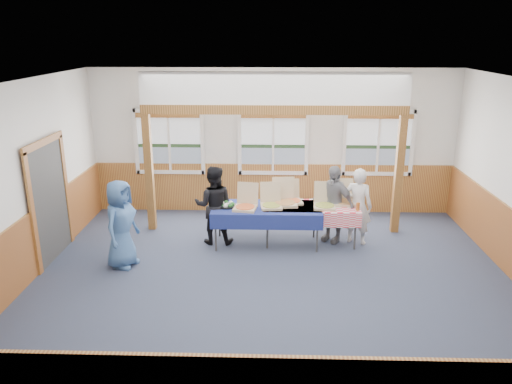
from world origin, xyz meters
TOP-DOWN VIEW (x-y plane):
  - floor at (0.00, 0.00)m, footprint 8.00×8.00m
  - ceiling at (0.00, 0.00)m, footprint 8.00×8.00m
  - wall_back at (0.00, 3.50)m, footprint 8.00×0.00m
  - wall_front at (0.00, -3.50)m, footprint 8.00×0.00m
  - wall_left at (-4.00, 0.00)m, footprint 0.00×8.00m
  - wainscot_back at (0.00, 3.48)m, footprint 7.98×0.05m
  - wainscot_left at (-3.98, 0.00)m, footprint 0.05×6.98m
  - cased_opening at (-3.96, 0.90)m, footprint 0.06×1.30m
  - window_left at (-2.30, 3.46)m, footprint 1.56×0.10m
  - window_mid at (0.00, 3.46)m, footprint 1.56×0.10m
  - window_right at (2.30, 3.46)m, footprint 1.56×0.10m
  - post_left at (-2.50, 2.30)m, footprint 0.15×0.15m
  - post_right at (2.50, 2.30)m, footprint 0.15×0.15m
  - cross_beam at (0.00, 2.30)m, footprint 5.15×0.18m
  - table_left at (-0.12, 1.57)m, footprint 2.23×1.47m
  - table_right at (0.72, 1.67)m, footprint 1.86×0.89m
  - pizza_box_a at (-0.51, 1.46)m, footprint 0.48×0.56m
  - pizza_box_b at (0.23, 1.73)m, footprint 0.49×0.57m
  - pizza_box_c at (-0.03, 1.58)m, footprint 0.43×0.51m
  - pizza_box_d at (0.36, 1.86)m, footprint 0.45×0.51m
  - pizza_box_e at (0.98, 1.60)m, footprint 0.43×0.52m
  - pizza_box_f at (1.37, 1.82)m, footprint 0.41×0.50m
  - veggie_tray at (-0.87, 1.57)m, footprint 0.38×0.38m
  - drink_glass at (1.57, 1.42)m, footprint 0.07×0.07m
  - woman_white at (1.62, 1.69)m, footprint 0.64×0.55m
  - woman_black at (-1.13, 1.62)m, footprint 0.74×0.58m
  - man_blue at (-2.60, 0.55)m, footprint 0.69×0.87m
  - person_grey at (1.15, 1.79)m, footprint 0.93×0.83m

SIDE VIEW (x-z plane):
  - floor at x=0.00m, z-range 0.00..0.00m
  - wainscot_back at x=0.00m, z-range 0.00..1.10m
  - wainscot_left at x=-3.98m, z-range 0.00..1.10m
  - table_right at x=0.72m, z-range 0.32..1.08m
  - table_left at x=-0.12m, z-range 0.33..1.08m
  - woman_white at x=1.62m, z-range 0.00..1.49m
  - person_grey at x=1.15m, z-range 0.00..1.52m
  - woman_black at x=-1.13m, z-range 0.00..1.53m
  - man_blue at x=-2.60m, z-range 0.00..1.55m
  - veggie_tray at x=-0.87m, z-range 0.74..0.83m
  - pizza_box_d at x=0.36m, z-range 0.62..1.03m
  - pizza_box_c at x=-0.03m, z-range 0.61..1.04m
  - pizza_box_f at x=1.37m, z-range 0.61..1.04m
  - pizza_box_e at x=0.98m, z-range 0.60..1.04m
  - pizza_box_a at x=-0.51m, z-range 0.60..1.05m
  - pizza_box_b at x=0.23m, z-range 0.59..1.06m
  - drink_glass at x=1.57m, z-range 0.76..0.91m
  - cased_opening at x=-3.96m, z-range 0.00..2.10m
  - post_left at x=-2.50m, z-range 0.00..2.40m
  - post_right at x=2.50m, z-range 0.00..2.40m
  - wall_back at x=0.00m, z-range -2.40..5.60m
  - wall_front at x=0.00m, z-range -2.40..5.60m
  - wall_left at x=-4.00m, z-range -2.40..5.60m
  - window_left at x=-2.30m, z-range 0.95..2.41m
  - window_mid at x=0.00m, z-range 0.95..2.41m
  - window_right at x=2.30m, z-range 0.95..2.41m
  - cross_beam at x=0.00m, z-range 2.40..2.58m
  - ceiling at x=0.00m, z-range 3.20..3.20m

